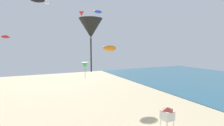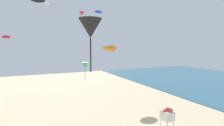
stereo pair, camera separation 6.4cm
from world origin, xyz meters
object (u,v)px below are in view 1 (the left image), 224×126
object	(u,v)px
kite_red_delta	(81,14)
kite_black_delta	(91,28)
kite_black_parafoil	(37,0)
lifeguard_stand	(167,114)
kite_red_parafoil_2	(110,49)
kite_orange_parafoil	(110,48)
kite_blue_parafoil	(98,12)
kite_white_box	(47,1)
kite_green_delta	(85,65)
kite_red_parafoil	(6,37)

from	to	relation	value
kite_red_delta	kite_black_delta	bearing A→B (deg)	-102.99
kite_black_delta	kite_black_parafoil	bearing A→B (deg)	97.38
kite_black_parafoil	kite_red_delta	bearing A→B (deg)	-19.62
kite_black_delta	lifeguard_stand	bearing A→B (deg)	13.65
kite_red_parafoil_2	kite_orange_parafoil	world-z (taller)	kite_orange_parafoil
kite_blue_parafoil	kite_black_parafoil	bearing A→B (deg)	-162.45
kite_blue_parafoil	kite_white_box	size ratio (longest dim) A/B	2.13
kite_red_parafoil_2	kite_green_delta	bearing A→B (deg)	-126.76
kite_blue_parafoil	kite_red_parafoil	world-z (taller)	kite_blue_parafoil
kite_orange_parafoil	kite_red_delta	bearing A→B (deg)	86.73
kite_red_parafoil_2	kite_white_box	bearing A→B (deg)	-153.22
kite_red_delta	kite_green_delta	distance (m)	11.92
kite_white_box	kite_green_delta	distance (m)	10.82
kite_red_parafoil_2	kite_red_delta	world-z (taller)	kite_red_delta
kite_orange_parafoil	kite_white_box	world-z (taller)	kite_white_box
kite_orange_parafoil	kite_white_box	xyz separation A→B (m)	(-4.90, 10.17, 6.49)
kite_white_box	kite_red_parafoil_2	bearing A→B (deg)	26.78
kite_orange_parafoil	kite_white_box	size ratio (longest dim) A/B	1.75
kite_green_delta	kite_black_parafoil	bearing A→B (deg)	113.21
kite_blue_parafoil	kite_red_parafoil	bearing A→B (deg)	174.50
kite_red_parafoil_2	kite_black_delta	size ratio (longest dim) A/B	0.69
kite_white_box	kite_black_parafoil	distance (m)	5.94
kite_red_parafoil	kite_black_parafoil	bearing A→B (deg)	-45.18
kite_white_box	kite_black_delta	size ratio (longest dim) A/B	0.23
kite_red_parafoil	lifeguard_stand	bearing A→B (deg)	-54.22
kite_orange_parafoil	kite_black_parafoil	xyz separation A→B (m)	(-5.97, 15.83, 7.95)
kite_red_parafoil	kite_black_delta	size ratio (longest dim) A/B	0.41
kite_red_parafoil	kite_green_delta	bearing A→B (deg)	-58.38
kite_black_parafoil	kite_green_delta	distance (m)	15.72
kite_orange_parafoil	kite_black_delta	distance (m)	5.69
lifeguard_stand	kite_black_parafoil	size ratio (longest dim) A/B	1.06
kite_blue_parafoil	kite_red_delta	xyz separation A→B (m)	(-5.32, -6.21, -1.98)
kite_red_parafoil_2	kite_green_delta	distance (m)	14.80
lifeguard_stand	kite_red_parafoil_2	bearing A→B (deg)	66.07
kite_orange_parafoil	kite_black_parafoil	distance (m)	18.69
kite_red_parafoil_2	kite_white_box	world-z (taller)	kite_white_box
kite_blue_parafoil	kite_red_parafoil_2	world-z (taller)	kite_blue_parafoil
kite_red_parafoil_2	kite_red_delta	distance (m)	9.59
kite_white_box	kite_black_delta	xyz separation A→B (m)	(1.55, -14.59, -5.19)
kite_blue_parafoil	kite_black_parafoil	xyz separation A→B (m)	(-12.05, -3.81, 0.18)
kite_black_parafoil	kite_blue_parafoil	bearing A→B (deg)	17.55
lifeguard_stand	kite_blue_parafoil	distance (m)	26.31
lifeguard_stand	kite_red_parafoil_2	xyz separation A→B (m)	(2.02, 18.72, 6.59)
kite_blue_parafoil	kite_orange_parafoil	size ratio (longest dim) A/B	1.22
kite_red_parafoil	kite_black_delta	distance (m)	26.99
kite_black_parafoil	kite_green_delta	world-z (taller)	kite_black_parafoil
kite_red_delta	kite_black_parafoil	xyz separation A→B (m)	(-6.74, 2.40, 2.16)
kite_black_delta	kite_green_delta	xyz separation A→B (m)	(2.15, 9.12, -3.39)
kite_red_parafoil	kite_white_box	world-z (taller)	kite_white_box
kite_blue_parafoil	kite_green_delta	distance (m)	19.32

